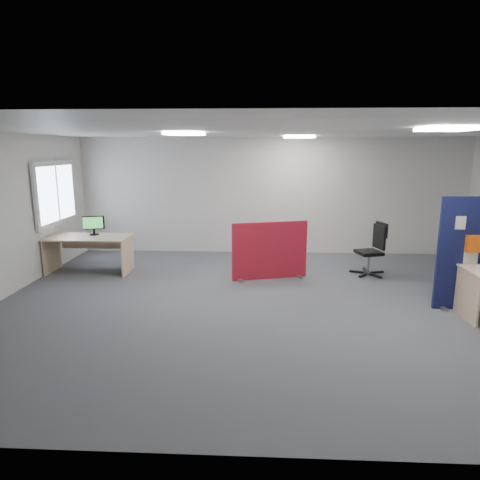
{
  "coord_description": "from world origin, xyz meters",
  "views": [
    {
      "loc": [
        -0.26,
        -6.51,
        2.43
      ],
      "look_at": [
        -0.59,
        0.19,
        1.0
      ],
      "focal_mm": 32.0,
      "sensor_mm": 36.0,
      "label": 1
    }
  ],
  "objects_px": {
    "second_desk": "(90,245)",
    "monitor_second": "(94,225)",
    "red_divider": "(270,251)",
    "office_chair": "(374,246)"
  },
  "relations": [
    {
      "from": "second_desk",
      "to": "monitor_second",
      "type": "bearing_deg",
      "value": 66.96
    },
    {
      "from": "monitor_second",
      "to": "second_desk",
      "type": "bearing_deg",
      "value": -129.39
    },
    {
      "from": "red_divider",
      "to": "office_chair",
      "type": "distance_m",
      "value": 2.07
    },
    {
      "from": "red_divider",
      "to": "monitor_second",
      "type": "xyz_separation_m",
      "value": [
        -3.54,
        0.44,
        0.41
      ]
    },
    {
      "from": "red_divider",
      "to": "monitor_second",
      "type": "height_order",
      "value": "monitor_second"
    },
    {
      "from": "red_divider",
      "to": "monitor_second",
      "type": "bearing_deg",
      "value": 157.15
    },
    {
      "from": "red_divider",
      "to": "second_desk",
      "type": "xyz_separation_m",
      "value": [
        -3.6,
        0.3,
        0.02
      ]
    },
    {
      "from": "second_desk",
      "to": "office_chair",
      "type": "bearing_deg",
      "value": 0.76
    },
    {
      "from": "second_desk",
      "to": "monitor_second",
      "type": "xyz_separation_m",
      "value": [
        0.06,
        0.13,
        0.39
      ]
    },
    {
      "from": "red_divider",
      "to": "monitor_second",
      "type": "relative_size",
      "value": 3.43
    }
  ]
}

